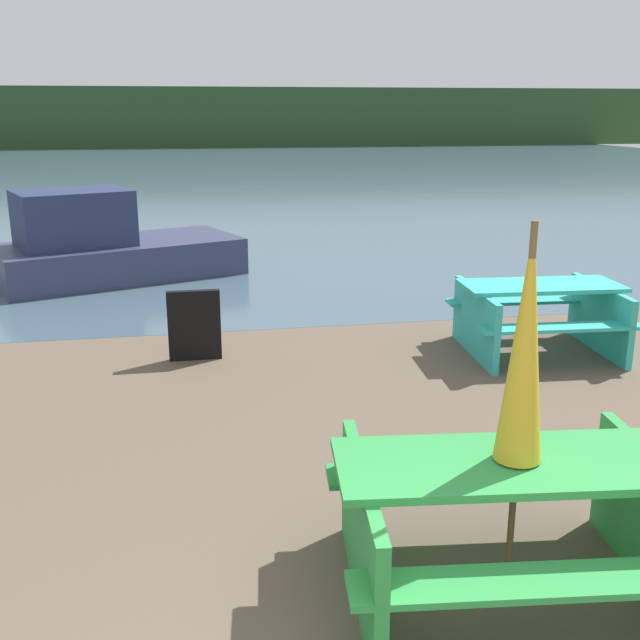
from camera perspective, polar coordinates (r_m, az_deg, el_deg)
The scene contains 7 objects.
water at distance 33.73m, azimuth -9.20°, elevation 11.24°, with size 60.00×50.00×0.00m.
far_treeline at distance 53.63m, azimuth -9.94°, elevation 14.97°, with size 80.00×1.60×4.00m.
picnic_table_green at distance 4.25m, azimuth 14.43°, elevation -14.09°, with size 2.03×1.58×0.80m.
picnic_table_teal at distance 8.40m, azimuth 16.34°, elevation 0.64°, with size 1.77×1.49×0.77m.
umbrella_gold at distance 3.88m, azimuth 15.36°, elevation -2.03°, with size 0.25×0.25×2.05m.
boat at distance 12.11m, azimuth -16.00°, elevation 5.37°, with size 4.02×2.91×1.40m.
signboard at distance 7.96m, azimuth -9.55°, elevation -0.40°, with size 0.55×0.08×0.75m.
Camera 1 is at (-0.87, -1.43, 2.57)m, focal length 42.00 mm.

